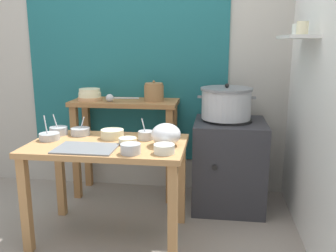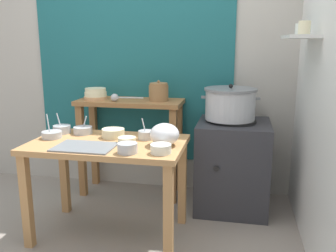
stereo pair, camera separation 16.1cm
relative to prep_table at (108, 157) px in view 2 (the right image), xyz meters
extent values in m
plane|color=gray|center=(0.05, -0.05, -0.61)|extent=(9.00, 9.00, 0.00)
cube|color=#B2ADA3|center=(0.15, 1.05, 0.69)|extent=(4.40, 0.10, 2.60)
cube|color=#1E6066|center=(-0.10, 0.99, 0.74)|extent=(1.90, 0.02, 2.10)
cube|color=white|center=(1.45, 0.15, 0.69)|extent=(0.10, 3.20, 2.60)
cube|color=silver|center=(1.30, 0.35, 0.84)|extent=(0.20, 0.56, 0.02)
cylinder|color=beige|center=(1.30, 0.18, 0.90)|extent=(0.08, 0.08, 0.09)
cylinder|color=silver|center=(1.30, 0.33, 0.89)|extent=(0.08, 0.08, 0.08)
cube|color=#B27F4C|center=(0.00, 0.00, 0.09)|extent=(1.10, 0.66, 0.04)
cube|color=#B27F4C|center=(-0.50, -0.28, -0.27)|extent=(0.06, 0.06, 0.68)
cube|color=#B27F4C|center=(0.50, -0.28, -0.27)|extent=(0.06, 0.06, 0.68)
cube|color=#B27F4C|center=(-0.50, 0.28, -0.27)|extent=(0.06, 0.06, 0.68)
cube|color=#B27F4C|center=(0.50, 0.28, -0.27)|extent=(0.06, 0.06, 0.68)
cube|color=#9E6B3D|center=(-0.07, 0.78, 0.27)|extent=(0.96, 0.40, 0.04)
cube|color=#9E6B3D|center=(-0.50, 0.63, -0.18)|extent=(0.06, 0.06, 0.86)
cube|color=#9E6B3D|center=(0.36, 0.63, -0.18)|extent=(0.06, 0.06, 0.86)
cube|color=#9E6B3D|center=(-0.50, 0.93, -0.18)|extent=(0.06, 0.06, 0.86)
cube|color=#9E6B3D|center=(0.36, 0.93, -0.18)|extent=(0.06, 0.06, 0.86)
cube|color=#2D2D33|center=(0.88, 0.65, -0.23)|extent=(0.60, 0.60, 0.76)
cylinder|color=black|center=(0.88, 0.65, 0.16)|extent=(0.36, 0.36, 0.02)
cylinder|color=black|center=(0.76, 0.35, -0.16)|extent=(0.04, 0.02, 0.04)
cylinder|color=#B7BABF|center=(0.84, 0.67, 0.29)|extent=(0.41, 0.41, 0.24)
cylinder|color=slate|center=(0.84, 0.67, 0.42)|extent=(0.44, 0.44, 0.02)
sphere|color=black|center=(0.84, 0.67, 0.45)|extent=(0.04, 0.04, 0.04)
cube|color=slate|center=(0.61, 0.67, 0.35)|extent=(0.04, 0.02, 0.02)
cube|color=slate|center=(1.06, 0.67, 0.35)|extent=(0.04, 0.02, 0.02)
cylinder|color=olive|center=(0.20, 0.78, 0.36)|extent=(0.17, 0.17, 0.14)
cylinder|color=olive|center=(0.20, 0.78, 0.44)|extent=(0.16, 0.16, 0.02)
sphere|color=olive|center=(0.20, 0.78, 0.46)|extent=(0.02, 0.02, 0.02)
cylinder|color=tan|center=(-0.38, 0.74, 0.31)|extent=(0.21, 0.21, 0.03)
cylinder|color=beige|center=(-0.38, 0.74, 0.34)|extent=(0.20, 0.20, 0.04)
cylinder|color=beige|center=(-0.38, 0.74, 0.38)|extent=(0.19, 0.19, 0.03)
sphere|color=#B7BABF|center=(-0.18, 0.67, 0.33)|extent=(0.07, 0.07, 0.07)
cylinder|color=#B7BABF|center=(-0.03, 0.69, 0.33)|extent=(0.22, 0.03, 0.01)
cube|color=slate|center=(-0.10, -0.17, 0.12)|extent=(0.40, 0.28, 0.01)
ellipsoid|color=white|center=(0.42, -0.01, 0.19)|extent=(0.20, 0.21, 0.15)
cylinder|color=#B7BABF|center=(0.25, 0.13, 0.14)|extent=(0.12, 0.12, 0.06)
cylinder|color=maroon|center=(0.25, 0.13, 0.17)|extent=(0.10, 0.10, 0.01)
cylinder|color=#B7BABF|center=(0.24, 0.12, 0.19)|extent=(0.06, 0.05, 0.15)
cylinder|color=#B7BABF|center=(-0.27, 0.19, 0.14)|extent=(0.14, 0.14, 0.05)
cylinder|color=brown|center=(-0.27, 0.19, 0.16)|extent=(0.12, 0.12, 0.01)
cylinder|color=#B7BABF|center=(-0.26, 0.20, 0.18)|extent=(0.06, 0.02, 0.14)
cylinder|color=#B7BABF|center=(-0.44, 0.02, 0.14)|extent=(0.15, 0.15, 0.05)
cylinder|color=beige|center=(-0.44, 0.02, 0.15)|extent=(0.12, 0.12, 0.01)
cylinder|color=#B7BABF|center=(-0.45, 0.01, 0.20)|extent=(0.06, 0.06, 0.18)
cylinder|color=#B7BABF|center=(0.22, -0.23, 0.14)|extent=(0.13, 0.13, 0.07)
cylinder|color=beige|center=(0.22, -0.23, 0.17)|extent=(0.11, 0.11, 0.01)
cylinder|color=beige|center=(0.15, -0.01, 0.13)|extent=(0.13, 0.13, 0.04)
cylinder|color=maroon|center=(0.15, -0.01, 0.15)|extent=(0.11, 0.11, 0.01)
cylinder|color=beige|center=(0.00, 0.13, 0.14)|extent=(0.17, 0.17, 0.07)
cylinder|color=beige|center=(0.00, 0.13, 0.17)|extent=(0.14, 0.14, 0.01)
cylinder|color=silver|center=(0.43, -0.19, 0.14)|extent=(0.13, 0.13, 0.06)
cylinder|color=#BFB28C|center=(0.43, -0.19, 0.16)|extent=(0.11, 0.11, 0.01)
cylinder|color=#B7BABF|center=(-0.44, 0.17, 0.14)|extent=(0.13, 0.13, 0.06)
cylinder|color=#337238|center=(-0.44, 0.17, 0.17)|extent=(0.11, 0.11, 0.01)
cylinder|color=#B7BABF|center=(-0.45, 0.16, 0.19)|extent=(0.07, 0.04, 0.16)
camera|label=1|loc=(0.76, -2.40, 0.80)|focal=38.97mm
camera|label=2|loc=(0.92, -2.38, 0.80)|focal=38.97mm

